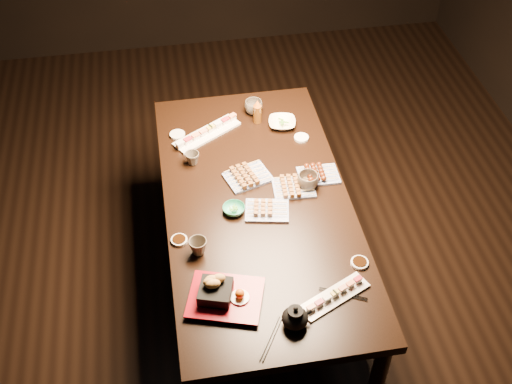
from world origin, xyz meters
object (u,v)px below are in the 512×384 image
yakitori_plate_center (267,208)px  teacup_far_right (254,107)px  tempura_tray (225,292)px  condiment_bottle (257,111)px  teapot (295,316)px  teacup_near_left (198,247)px  yakitori_plate_right (294,186)px  yakitori_plate_left (248,174)px  sushi_platter_far (207,131)px  teacup_mid_right (308,181)px  sushi_platter_near (335,295)px  edamame_bowl_cream (282,123)px  dining_table (258,252)px  teacup_far_left (192,158)px  edamame_bowl_green (234,209)px

yakitori_plate_center → teacup_far_right: bearing=96.3°
tempura_tray → condiment_bottle: condiment_bottle is taller
teapot → teacup_near_left: bearing=116.9°
yakitori_plate_right → yakitori_plate_left: 0.24m
sushi_platter_far → condiment_bottle: bearing=161.6°
teacup_mid_right → condiment_bottle: size_ratio=0.73×
sushi_platter_near → yakitori_plate_right: size_ratio=1.60×
tempura_tray → teapot: tempura_tray is taller
edamame_bowl_cream → teacup_near_left: 1.00m
yakitori_plate_left → teacup_near_left: teacup_near_left is taller
dining_table → teacup_near_left: (-0.32, -0.27, 0.41)m
dining_table → teacup_far_right: teacup_far_right is taller
sushi_platter_near → yakitori_plate_right: bearing=67.2°
sushi_platter_near → teacup_mid_right: bearing=61.2°
teacup_mid_right → condiment_bottle: condiment_bottle is taller
teacup_far_left → sushi_platter_far: bearing=65.7°
teacup_near_left → sushi_platter_near: bearing=-32.6°
sushi_platter_near → yakitori_plate_left: size_ratio=1.49×
yakitori_plate_left → edamame_bowl_green: yakitori_plate_left is taller
dining_table → sushi_platter_near: size_ratio=5.49×
dining_table → edamame_bowl_green: 0.41m
sushi_platter_far → edamame_bowl_cream: 0.42m
sushi_platter_near → teacup_near_left: bearing=122.0°
tempura_tray → teacup_far_right: 1.30m
yakitori_plate_left → edamame_bowl_green: size_ratio=2.07×
yakitori_plate_left → teapot: bearing=-104.5°
teacup_far_right → condiment_bottle: condiment_bottle is taller
teacup_far_right → yakitori_plate_left: bearing=-102.5°
tempura_tray → teacup_near_left: (-0.08, 0.28, -0.02)m
teacup_mid_right → teapot: (-0.23, -0.78, 0.01)m
dining_table → edamame_bowl_cream: bearing=68.0°
yakitori_plate_center → teacup_near_left: 0.40m
yakitori_plate_left → teacup_mid_right: 0.30m
sushi_platter_far → condiment_bottle: condiment_bottle is taller
yakitori_plate_center → edamame_bowl_cream: yakitori_plate_center is taller
yakitori_plate_center → yakitori_plate_left: yakitori_plate_left is taller
teacup_mid_right → sushi_platter_far: bearing=132.1°
yakitori_plate_center → sushi_platter_near: bearing=-59.7°
dining_table → teacup_far_right: 0.83m
teapot → condiment_bottle: size_ratio=0.90×
teapot → yakitori_plate_left: bearing=82.2°
dining_table → teacup_mid_right: size_ratio=17.05×
teacup_near_left → yakitori_plate_left: bearing=56.2°
sushi_platter_near → yakitori_plate_center: 0.58m
sushi_platter_far → teacup_far_left: bearing=34.1°
yakitori_plate_center → yakitori_plate_left: size_ratio=0.94×
condiment_bottle → sushi_platter_far: bearing=-166.8°
yakitori_plate_left → edamame_bowl_cream: yakitori_plate_left is taller
yakitori_plate_right → teacup_near_left: 0.61m
yakitori_plate_center → teapot: bearing=-79.3°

